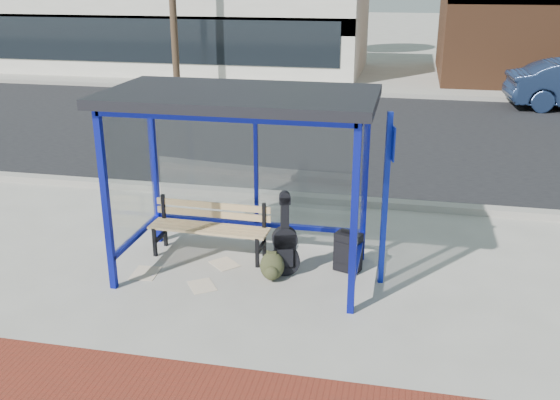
% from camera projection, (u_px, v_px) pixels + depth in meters
% --- Properties ---
extents(ground, '(120.00, 120.00, 0.00)m').
position_uv_depth(ground, '(244.00, 272.00, 8.32)').
color(ground, '#B2ADA0').
rests_on(ground, ground).
extents(brick_paver_strip, '(60.00, 1.00, 0.01)m').
position_uv_depth(brick_paver_strip, '(173.00, 392.00, 5.93)').
color(brick_paver_strip, maroon).
rests_on(brick_paver_strip, ground).
extents(curb_near, '(60.00, 0.25, 0.12)m').
position_uv_depth(curb_near, '(286.00, 197.00, 10.97)').
color(curb_near, gray).
rests_on(curb_near, ground).
extents(street_asphalt, '(60.00, 10.00, 0.00)m').
position_uv_depth(street_asphalt, '(326.00, 132.00, 15.68)').
color(street_asphalt, black).
rests_on(street_asphalt, ground).
extents(curb_far, '(60.00, 0.25, 0.12)m').
position_uv_depth(curb_far, '(348.00, 94.00, 20.35)').
color(curb_far, gray).
rests_on(curb_far, ground).
extents(far_sidewalk, '(60.00, 4.00, 0.01)m').
position_uv_depth(far_sidewalk, '(353.00, 86.00, 22.11)').
color(far_sidewalk, '#B2ADA0').
rests_on(far_sidewalk, ground).
extents(bus_shelter, '(3.30, 1.80, 2.42)m').
position_uv_depth(bus_shelter, '(242.00, 119.00, 7.68)').
color(bus_shelter, '#0D1697').
rests_on(bus_shelter, ground).
extents(storefront_white, '(18.00, 6.04, 4.00)m').
position_uv_depth(storefront_white, '(146.00, 18.00, 25.92)').
color(storefront_white, silver).
rests_on(storefront_white, ground).
extents(bench, '(1.69, 0.46, 0.79)m').
position_uv_depth(bench, '(210.00, 225.00, 8.70)').
color(bench, black).
rests_on(bench, ground).
extents(guitar_bag, '(0.42, 0.23, 1.09)m').
position_uv_depth(guitar_bag, '(285.00, 247.00, 8.13)').
color(guitar_bag, black).
rests_on(guitar_bag, ground).
extents(suitcase, '(0.39, 0.32, 0.59)m').
position_uv_depth(suitcase, '(348.00, 252.00, 8.28)').
color(suitcase, black).
rests_on(suitcase, ground).
extents(backpack, '(0.35, 0.32, 0.38)m').
position_uv_depth(backpack, '(272.00, 267.00, 8.07)').
color(backpack, '#2F311B').
rests_on(backpack, ground).
extents(sign_post, '(0.12, 0.28, 2.23)m').
position_uv_depth(sign_post, '(386.00, 190.00, 7.63)').
color(sign_post, '#0D1C90').
rests_on(sign_post, ground).
extents(newspaper_a, '(0.36, 0.44, 0.01)m').
position_uv_depth(newspaper_a, '(145.00, 273.00, 8.29)').
color(newspaper_a, white).
rests_on(newspaper_a, ground).
extents(newspaper_b, '(0.46, 0.48, 0.01)m').
position_uv_depth(newspaper_b, '(202.00, 286.00, 7.95)').
color(newspaper_b, white).
rests_on(newspaper_b, ground).
extents(newspaper_c, '(0.48, 0.48, 0.01)m').
position_uv_depth(newspaper_c, '(224.00, 264.00, 8.55)').
color(newspaper_c, white).
rests_on(newspaper_c, ground).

